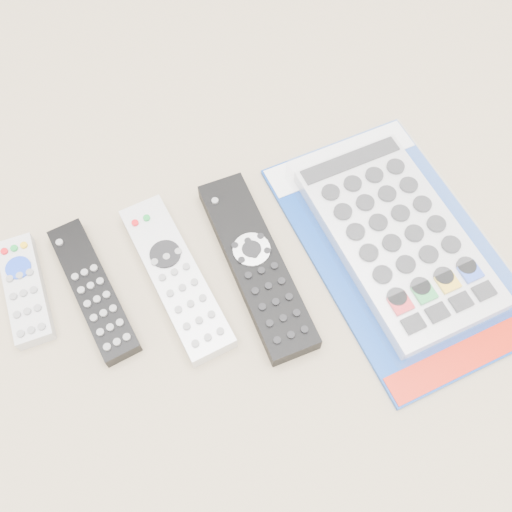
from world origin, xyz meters
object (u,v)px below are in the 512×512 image
object	(u,v)px
remote_large_black	(256,264)
jumbo_remote_packaged	(398,236)
remote_slim_black	(93,290)
remote_small_grey	(25,290)
remote_silver_dvd	(176,277)

from	to	relation	value
remote_large_black	jumbo_remote_packaged	world-z (taller)	jumbo_remote_packaged
remote_large_black	remote_slim_black	bearing A→B (deg)	167.65
remote_slim_black	remote_large_black	xyz separation A→B (m)	(0.20, -0.03, 0.00)
remote_small_grey	jumbo_remote_packaged	distance (m)	0.47
remote_small_grey	remote_slim_black	size ratio (longest dim) A/B	0.73
remote_silver_dvd	jumbo_remote_packaged	distance (m)	0.28
remote_small_grey	remote_silver_dvd	distance (m)	0.18
remote_slim_black	remote_silver_dvd	distance (m)	0.10
remote_large_black	jumbo_remote_packaged	distance (m)	0.18
remote_small_grey	remote_silver_dvd	world-z (taller)	remote_silver_dvd
remote_large_black	remote_silver_dvd	bearing A→B (deg)	167.67
remote_slim_black	jumbo_remote_packaged	world-z (taller)	jumbo_remote_packaged
remote_small_grey	remote_slim_black	distance (m)	0.08
remote_slim_black	remote_silver_dvd	size ratio (longest dim) A/B	0.86
remote_silver_dvd	remote_slim_black	bearing A→B (deg)	162.00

